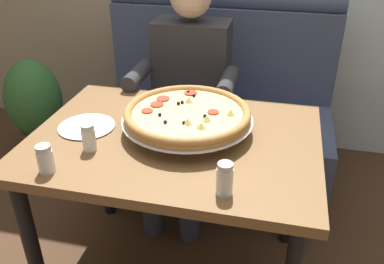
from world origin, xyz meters
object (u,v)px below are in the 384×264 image
Objects in this scene: booth_bench at (213,117)px; potted_plant at (35,106)px; shaker_pepper_flakes at (89,139)px; dining_table at (175,159)px; diner_main at (187,85)px; pizza at (187,114)px; shaker_oregano at (46,161)px; plate_near_left at (86,125)px; shaker_parmesan at (225,181)px.

booth_bench is 1.99× the size of potted_plant.
booth_bench is 1.15m from shaker_pepper_flakes.
dining_table reaches higher than potted_plant.
shaker_pepper_flakes is at bearing -103.07° from diner_main.
diner_main is at bearing 103.90° from pizza.
shaker_oregano is at bearing -106.54° from booth_bench.
shaker_pepper_flakes is 0.45× the size of plate_near_left.
shaker_oregano is (-0.40, -0.38, -0.03)m from pizza.
dining_table is 1.60× the size of potted_plant.
diner_main is (-0.10, -0.27, 0.31)m from booth_bench.
booth_bench is 1.28m from shaker_parmesan.
pizza is at bearing 55.23° from dining_table.
booth_bench is 1.17m from potted_plant.
dining_table is 9.95× the size of shaker_parmesan.
diner_main is 0.97m from shaker_oregano.
pizza reaches higher than dining_table.
shaker_oregano is (-0.36, -1.20, 0.39)m from booth_bench.
booth_bench is at bearing 92.74° from pizza.
potted_plant is at bearing 170.82° from diner_main.
shaker_parmesan is 0.54m from shaker_pepper_flakes.
booth_bench is 1.09× the size of diner_main.
booth_bench is at bearing 73.46° from shaker_oregano.
shaker_oregano is at bearing -136.04° from pizza.
booth_bench is 13.31× the size of shaker_pepper_flakes.
shaker_pepper_flakes is at bearing -46.73° from potted_plant.
booth_bench is at bearing 75.07° from shaker_pepper_flakes.
dining_table is 2.16× the size of pizza.
shaker_pepper_flakes is at bearing -104.93° from booth_bench.
shaker_pepper_flakes is (-0.28, -0.16, 0.15)m from dining_table.
shaker_oregano is at bearing -53.80° from potted_plant.
shaker_pepper_flakes reaches higher than shaker_oregano.
pizza is 0.39m from shaker_pepper_flakes.
diner_main is at bearing -110.17° from booth_bench.
shaker_parmesan is at bearing -51.49° from dining_table.
potted_plant is at bearing 133.27° from shaker_pepper_flakes.
shaker_parmesan is (0.25, -1.19, 0.40)m from booth_bench.
potted_plant is at bearing 148.96° from pizza.
shaker_pepper_flakes is (-0.32, -0.22, -0.03)m from pizza.
diner_main reaches higher than shaker_parmesan.
shaker_parmesan reaches higher than shaker_pepper_flakes.
potted_plant is (-0.80, 0.79, -0.37)m from plate_near_left.
shaker_parmesan is 1.84m from potted_plant.
shaker_pepper_flakes is (-0.18, -0.77, 0.08)m from diner_main.
booth_bench reaches higher than pizza.
pizza reaches higher than potted_plant.
pizza is at bearing 34.78° from shaker_pepper_flakes.
pizza reaches higher than plate_near_left.
plate_near_left is at bearing -112.62° from booth_bench.
shaker_parmesan is at bearing -78.25° from booth_bench.
dining_table is 4.88× the size of plate_near_left.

